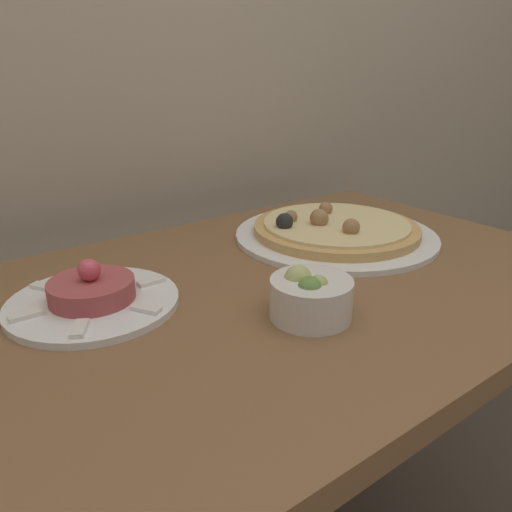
% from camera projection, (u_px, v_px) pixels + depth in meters
% --- Properties ---
extents(dining_table, '(1.13, 0.66, 0.75)m').
position_uv_depth(dining_table, '(249.00, 361.00, 0.77)').
color(dining_table, brown).
rests_on(dining_table, ground_plane).
extents(pizza_plate, '(0.38, 0.38, 0.06)m').
position_uv_depth(pizza_plate, '(335.00, 230.00, 0.93)').
color(pizza_plate, white).
rests_on(pizza_plate, dining_table).
extents(tartare_plate, '(0.23, 0.23, 0.07)m').
position_uv_depth(tartare_plate, '(93.00, 297.00, 0.67)').
color(tartare_plate, white).
rests_on(tartare_plate, dining_table).
extents(small_bowl, '(0.11, 0.11, 0.07)m').
position_uv_depth(small_bowl, '(310.00, 296.00, 0.64)').
color(small_bowl, silver).
rests_on(small_bowl, dining_table).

